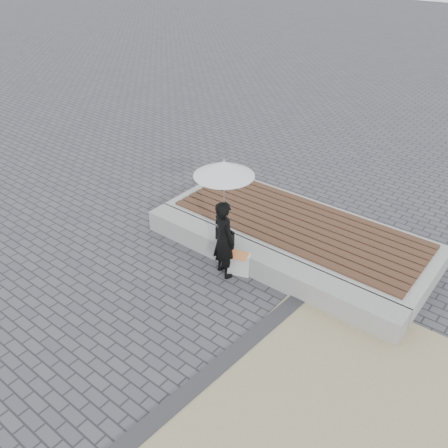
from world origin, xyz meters
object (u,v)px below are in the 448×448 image
Objects in this scene: seating_ledge at (261,263)px; woman at (224,239)px; parasol at (224,169)px; canvas_tote at (239,264)px; handbag at (225,235)px.

woman reaches higher than seating_ledge.
seating_ledge is 3.54× the size of woman.
parasol is 2.95× the size of canvas_tote.
parasol reaches higher than handbag.
parasol is at bearing -162.09° from canvas_tote.
canvas_tote is (0.21, 0.16, -0.50)m from woman.
woman is at bearing -45.89° from handbag.
handbag reaches higher than seating_ledge.
seating_ledge is 12.24× the size of canvas_tote.
parasol is at bearing 109.97° from woman.
seating_ledge is 4.15× the size of parasol.
seating_ledge is 1.90m from parasol.
woman reaches higher than canvas_tote.
canvas_tote is at bearing -138.27° from seating_ledge.
handbag is 0.87× the size of canvas_tote.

